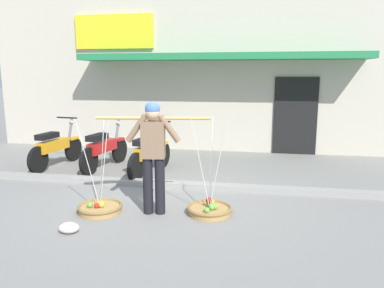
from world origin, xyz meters
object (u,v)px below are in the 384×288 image
at_px(motorcycle_second_in_row, 104,149).
at_px(motorcycle_third_in_row, 150,153).
at_px(fruit_basket_left_side, 100,208).
at_px(fruit_basket_right_side, 210,209).
at_px(motorcycle_nearest_shop, 55,147).
at_px(plastic_litter_bag, 69,228).
at_px(fruit_vendor, 153,150).

xyz_separation_m(motorcycle_second_in_row, motorcycle_third_in_row, (1.14, -0.29, 0.00)).
height_order(motorcycle_second_in_row, motorcycle_third_in_row, same).
bearing_deg(fruit_basket_left_side, fruit_basket_right_side, 7.77).
height_order(motorcycle_nearest_shop, motorcycle_second_in_row, same).
bearing_deg(plastic_litter_bag, motorcycle_second_in_row, 105.45).
xyz_separation_m(fruit_vendor, motorcycle_nearest_shop, (-2.98, 2.36, -0.52)).
distance_m(motorcycle_nearest_shop, motorcycle_second_in_row, 1.14).
bearing_deg(motorcycle_second_in_row, plastic_litter_bag, -74.55).
relative_size(fruit_basket_right_side, motorcycle_third_in_row, 0.80).
bearing_deg(fruit_basket_right_side, plastic_litter_bag, -150.19).
distance_m(fruit_basket_left_side, fruit_basket_right_side, 1.67).
height_order(motorcycle_nearest_shop, plastic_litter_bag, motorcycle_nearest_shop).
height_order(fruit_vendor, fruit_basket_left_side, fruit_vendor).
bearing_deg(motorcycle_second_in_row, motorcycle_third_in_row, -14.33).
height_order(fruit_vendor, motorcycle_second_in_row, fruit_vendor).
height_order(motorcycle_second_in_row, plastic_litter_bag, motorcycle_second_in_row).
height_order(fruit_basket_left_side, fruit_basket_right_side, same).
xyz_separation_m(fruit_vendor, motorcycle_second_in_row, (-1.84, 2.42, -0.52)).
bearing_deg(fruit_basket_left_side, fruit_vendor, 7.84).
xyz_separation_m(fruit_basket_left_side, motorcycle_second_in_row, (-1.01, 2.53, 0.38)).
xyz_separation_m(fruit_vendor, fruit_basket_right_side, (0.83, 0.11, -0.90)).
bearing_deg(plastic_litter_bag, fruit_basket_left_side, 82.98).
xyz_separation_m(fruit_basket_right_side, motorcycle_second_in_row, (-2.67, 2.31, 0.38)).
xyz_separation_m(motorcycle_third_in_row, plastic_litter_bag, (-0.22, -3.02, -0.38)).
xyz_separation_m(fruit_basket_right_side, motorcycle_nearest_shop, (-3.80, 2.25, 0.38)).
relative_size(fruit_vendor, motorcycle_nearest_shop, 0.93).
bearing_deg(motorcycle_nearest_shop, fruit_basket_right_side, -30.59).
height_order(fruit_basket_right_side, plastic_litter_bag, fruit_basket_right_side).
relative_size(motorcycle_third_in_row, plastic_litter_bag, 6.45).
distance_m(fruit_vendor, motorcycle_third_in_row, 2.30).
height_order(fruit_vendor, motorcycle_third_in_row, fruit_vendor).
distance_m(motorcycle_third_in_row, plastic_litter_bag, 3.05).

